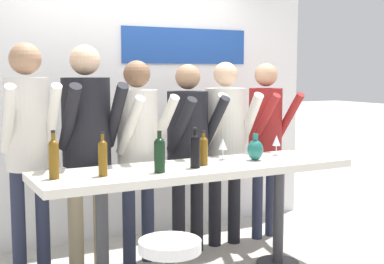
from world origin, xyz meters
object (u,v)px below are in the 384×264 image
person_left (87,133)px  person_center_left (138,138)px  person_far_left (28,134)px  person_center_right (226,133)px  tasting_table (198,182)px  wine_glass_1 (276,141)px  wine_bottle_1 (103,156)px  decorative_vase (256,150)px  wine_bottle_2 (195,149)px  person_right (266,129)px  wine_glass_0 (223,145)px  wine_bottle_0 (203,149)px  person_center (188,138)px  wine_bottle_4 (160,153)px  wine_bottle_3 (54,157)px

person_left → person_center_left: person_left is taller
person_far_left → person_center_right: (1.82, 0.08, -0.10)m
tasting_table → wine_glass_1: (0.83, 0.12, 0.25)m
wine_bottle_1 → decorative_vase: 1.31m
person_far_left → wine_bottle_2: 1.28m
wine_glass_1 → person_right: bearing=62.4°
wine_glass_0 → wine_bottle_0: bearing=-151.0°
person_far_left → decorative_vase: person_far_left is taller
person_center → wine_bottle_4: (-0.62, -0.74, 0.00)m
wine_bottle_1 → wine_glass_0: 1.11m
wine_bottle_1 → wine_glass_0: size_ratio=1.76×
wine_bottle_0 → person_left: bearing=140.4°
person_center_right → wine_bottle_4: 1.31m
person_left → person_center: 0.94m
wine_bottle_4 → tasting_table: bearing=18.0°
person_center_right → wine_bottle_3: (-1.76, -0.68, -0.00)m
person_left → tasting_table: bearing=-42.3°
wine_bottle_1 → wine_bottle_2: wine_bottle_1 is taller
person_left → wine_bottle_2: bearing=-48.8°
person_right → wine_bottle_0: bearing=-154.2°
person_right → decorative_vase: person_right is taller
person_center → wine_bottle_0: 0.66m
wine_bottle_2 → wine_glass_1: bearing=12.4°
decorative_vase → wine_bottle_2: bearing=-173.0°
person_center_right → person_left: bearing=-171.5°
tasting_table → person_right: person_right is taller
person_center_right → person_right: (0.47, 0.01, 0.01)m
tasting_table → person_far_left: 1.35m
tasting_table → wine_bottle_1: size_ratio=8.04×
person_far_left → person_left: person_far_left is taller
person_center_left → person_right: (1.38, 0.09, -0.00)m
wine_bottle_4 → person_center_left: bearing=79.9°
person_left → wine_bottle_0: 0.96m
wine_bottle_2 → decorative_vase: 0.61m
person_center → wine_bottle_4: size_ratio=5.68×
person_left → decorative_vase: (1.22, -0.61, -0.14)m
person_center → wine_glass_0: (0.07, -0.48, -0.01)m
person_center → decorative_vase: bearing=-72.5°
person_center_left → decorative_vase: 0.99m
person_center → wine_glass_1: person_center is taller
person_center → person_right: (0.89, 0.06, 0.02)m
wine_bottle_2 → wine_bottle_3: wine_bottle_3 is taller
person_far_left → wine_bottle_2: (1.09, -0.67, -0.11)m
person_far_left → decorative_vase: bearing=-17.8°
person_left → person_right: bearing=1.3°
wine_glass_0 → person_left: bearing=155.2°
person_right → wine_glass_1: 0.64m
wine_glass_1 → wine_glass_0: bearing=177.8°
person_right → wine_bottle_3: person_right is taller
wine_bottle_1 → person_far_left: bearing=119.5°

